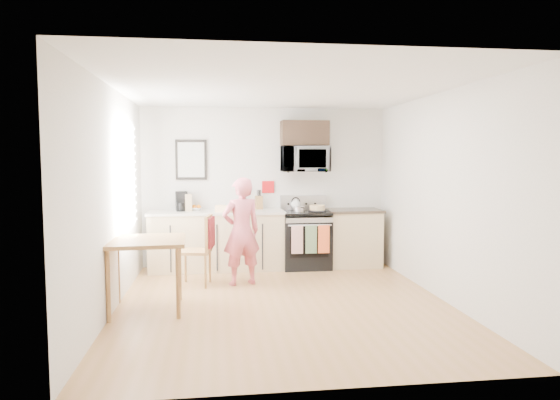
{
  "coord_description": "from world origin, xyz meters",
  "views": [
    {
      "loc": [
        -0.81,
        -5.92,
        1.77
      ],
      "look_at": [
        0.08,
        1.0,
        1.19
      ],
      "focal_mm": 32.0,
      "sensor_mm": 36.0,
      "label": 1
    }
  ],
  "objects": [
    {
      "name": "utensil_crock",
      "position": [
        -0.35,
        2.22,
        1.09
      ],
      "size": [
        0.13,
        0.13,
        0.38
      ],
      "color": "#AC0E13",
      "rests_on": "countertop_left"
    },
    {
      "name": "range",
      "position": [
        0.63,
        1.98,
        0.44
      ],
      "size": [
        0.76,
        0.7,
        1.16
      ],
      "color": "black",
      "rests_on": "floor"
    },
    {
      "name": "countertop_left",
      "position": [
        -0.8,
        2.0,
        0.92
      ],
      "size": [
        2.14,
        0.64,
        0.04
      ],
      "primitive_type": "cube",
      "color": "beige",
      "rests_on": "cabinet_left"
    },
    {
      "name": "person",
      "position": [
        -0.46,
        1.01,
        0.76
      ],
      "size": [
        0.63,
        0.5,
        1.51
      ],
      "primitive_type": "imported",
      "rotation": [
        0.0,
        0.0,
        3.42
      ],
      "color": "#BD344F",
      "rests_on": "floor"
    },
    {
      "name": "front_wall",
      "position": [
        0.0,
        -2.3,
        1.3
      ],
      "size": [
        4.0,
        0.04,
        2.6
      ],
      "primitive_type": "cube",
      "color": "silver",
      "rests_on": "floor"
    },
    {
      "name": "window",
      "position": [
        -1.96,
        0.8,
        1.55
      ],
      "size": [
        0.06,
        1.4,
        1.5
      ],
      "color": "silver",
      "rests_on": "left_wall"
    },
    {
      "name": "ceiling",
      "position": [
        0.0,
        0.0,
        2.6
      ],
      "size": [
        4.0,
        4.6,
        0.04
      ],
      "primitive_type": "cube",
      "color": "white",
      "rests_on": "back_wall"
    },
    {
      "name": "kettle",
      "position": [
        0.5,
        2.19,
        1.01
      ],
      "size": [
        0.17,
        0.17,
        0.21
      ],
      "color": "silver",
      "rests_on": "range"
    },
    {
      "name": "microwave",
      "position": [
        0.63,
        2.08,
        1.76
      ],
      "size": [
        0.76,
        0.51,
        0.42
      ],
      "primitive_type": "imported",
      "color": "#AFAFB4",
      "rests_on": "back_wall"
    },
    {
      "name": "dining_table",
      "position": [
        -1.62,
        -0.06,
        0.74
      ],
      "size": [
        0.9,
        0.9,
        0.84
      ],
      "rotation": [
        0.0,
        0.0,
        0.05
      ],
      "color": "brown",
      "rests_on": "floor"
    },
    {
      "name": "upper_cabinet",
      "position": [
        0.63,
        2.12,
        2.18
      ],
      "size": [
        0.76,
        0.35,
        0.4
      ],
      "primitive_type": "cube",
      "color": "black",
      "rests_on": "back_wall"
    },
    {
      "name": "cabinet_left",
      "position": [
        -0.8,
        2.0,
        0.45
      ],
      "size": [
        2.1,
        0.6,
        0.9
      ],
      "primitive_type": "cube",
      "color": "#CAB581",
      "rests_on": "floor"
    },
    {
      "name": "countertop_right",
      "position": [
        1.43,
        2.0,
        0.92
      ],
      "size": [
        0.88,
        0.64,
        0.04
      ],
      "primitive_type": "cube",
      "color": "black",
      "rests_on": "cabinet_right"
    },
    {
      "name": "bread_bag",
      "position": [
        -0.67,
        1.82,
        0.99
      ],
      "size": [
        0.32,
        0.27,
        0.11
      ],
      "primitive_type": "cube",
      "rotation": [
        0.0,
        0.0,
        -0.58
      ],
      "color": "tan",
      "rests_on": "countertop_left"
    },
    {
      "name": "chair",
      "position": [
        -0.97,
        1.02,
        0.64
      ],
      "size": [
        0.52,
        0.48,
        0.99
      ],
      "rotation": [
        0.0,
        0.0,
        -0.16
      ],
      "color": "brown",
      "rests_on": "floor"
    },
    {
      "name": "left_wall",
      "position": [
        -2.0,
        0.0,
        1.3
      ],
      "size": [
        0.04,
        4.6,
        2.6
      ],
      "primitive_type": "cube",
      "color": "silver",
      "rests_on": "floor"
    },
    {
      "name": "floor",
      "position": [
        0.0,
        0.0,
        0.0
      ],
      "size": [
        4.6,
        4.6,
        0.0
      ],
      "primitive_type": "plane",
      "color": "olive",
      "rests_on": "ground"
    },
    {
      "name": "right_wall",
      "position": [
        2.0,
        0.0,
        1.3
      ],
      "size": [
        0.04,
        4.6,
        2.6
      ],
      "primitive_type": "cube",
      "color": "silver",
      "rests_on": "floor"
    },
    {
      "name": "pot",
      "position": [
        0.5,
        1.86,
        0.97
      ],
      "size": [
        0.18,
        0.3,
        0.09
      ],
      "rotation": [
        0.0,
        0.0,
        0.2
      ],
      "color": "#AFAFB4",
      "rests_on": "range"
    },
    {
      "name": "knife_block",
      "position": [
        -0.11,
        2.22,
        1.05
      ],
      "size": [
        0.12,
        0.15,
        0.22
      ],
      "primitive_type": "cube",
      "rotation": [
        0.0,
        0.0,
        0.17
      ],
      "color": "brown",
      "rests_on": "countertop_left"
    },
    {
      "name": "fruit_bowl",
      "position": [
        -1.13,
        2.14,
        0.98
      ],
      "size": [
        0.23,
        0.23,
        0.09
      ],
      "color": "silver",
      "rests_on": "countertop_left"
    },
    {
      "name": "milk_carton",
      "position": [
        -1.25,
        2.06,
        1.08
      ],
      "size": [
        0.13,
        0.13,
        0.27
      ],
      "primitive_type": "cube",
      "rotation": [
        0.0,
        0.0,
        0.37
      ],
      "color": "tan",
      "rests_on": "countertop_left"
    },
    {
      "name": "wall_art",
      "position": [
        -1.2,
        2.28,
        1.75
      ],
      "size": [
        0.5,
        0.04,
        0.65
      ],
      "color": "black",
      "rests_on": "back_wall"
    },
    {
      "name": "coffee_maker",
      "position": [
        -1.35,
        2.11,
        1.08
      ],
      "size": [
        0.21,
        0.27,
        0.31
      ],
      "rotation": [
        0.0,
        0.0,
        0.17
      ],
      "color": "black",
      "rests_on": "countertop_left"
    },
    {
      "name": "back_wall",
      "position": [
        0.0,
        2.3,
        1.3
      ],
      "size": [
        4.0,
        0.04,
        2.6
      ],
      "primitive_type": "cube",
      "color": "silver",
      "rests_on": "floor"
    },
    {
      "name": "cabinet_right",
      "position": [
        1.43,
        2.0,
        0.45
      ],
      "size": [
        0.84,
        0.6,
        0.9
      ],
      "primitive_type": "cube",
      "color": "#CAB581",
      "rests_on": "floor"
    },
    {
      "name": "cake",
      "position": [
        0.81,
        1.92,
        0.97
      ],
      "size": [
        0.3,
        0.3,
        0.1
      ],
      "color": "black",
      "rests_on": "range"
    },
    {
      "name": "wall_trivet",
      "position": [
        0.05,
        2.28,
        1.3
      ],
      "size": [
        0.2,
        0.02,
        0.2
      ],
      "primitive_type": "cube",
      "color": "#AC0E13",
      "rests_on": "back_wall"
    }
  ]
}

